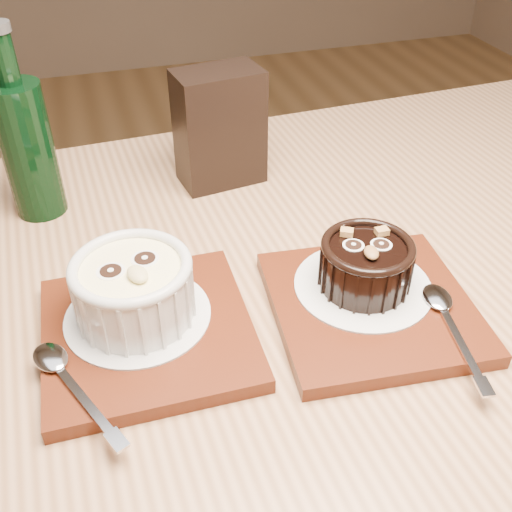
{
  "coord_description": "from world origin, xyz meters",
  "views": [
    {
      "loc": [
        -0.31,
        -0.65,
        1.13
      ],
      "look_at": [
        -0.19,
        -0.26,
        0.81
      ],
      "focal_mm": 42.0,
      "sensor_mm": 36.0,
      "label": 1
    }
  ],
  "objects": [
    {
      "name": "ground",
      "position": [
        0.0,
        0.0,
        0.0
      ],
      "size": [
        5.0,
        5.0,
        0.0
      ],
      "primitive_type": "plane",
      "color": "brown",
      "rests_on": "ground"
    },
    {
      "name": "table",
      "position": [
        -0.18,
        -0.26,
        0.66
      ],
      "size": [
        1.24,
        0.86,
        0.75
      ],
      "rotation": [
        0.0,
        0.0,
        0.05
      ],
      "color": "#8B5F3C",
      "rests_on": "ground"
    },
    {
      "name": "tray_left",
      "position": [
        -0.29,
        -0.26,
        0.76
      ],
      "size": [
        0.18,
        0.18,
        0.01
      ],
      "primitive_type": "cube",
      "rotation": [
        0.0,
        0.0,
        -0.02
      ],
      "color": "#55200E",
      "rests_on": "table"
    },
    {
      "name": "doily_left",
      "position": [
        -0.3,
        -0.25,
        0.77
      ],
      "size": [
        0.13,
        0.13,
        0.0
      ],
      "primitive_type": "cylinder",
      "color": "silver",
      "rests_on": "tray_left"
    },
    {
      "name": "ramekin_white",
      "position": [
        -0.3,
        -0.25,
        0.8
      ],
      "size": [
        0.1,
        0.1,
        0.06
      ],
      "rotation": [
        0.0,
        0.0,
        0.29
      ],
      "color": "silver",
      "rests_on": "doily_left"
    },
    {
      "name": "spoon_left",
      "position": [
        -0.36,
        -0.31,
        0.77
      ],
      "size": [
        0.08,
        0.13,
        0.01
      ],
      "primitive_type": null,
      "rotation": [
        0.0,
        0.0,
        0.42
      ],
      "color": "silver",
      "rests_on": "tray_left"
    },
    {
      "name": "tray_right",
      "position": [
        -0.09,
        -0.29,
        0.76
      ],
      "size": [
        0.2,
        0.2,
        0.01
      ],
      "primitive_type": "cube",
      "rotation": [
        0.0,
        0.0,
        -0.1
      ],
      "color": "#55200E",
      "rests_on": "table"
    },
    {
      "name": "doily_right",
      "position": [
        -0.09,
        -0.27,
        0.77
      ],
      "size": [
        0.13,
        0.13,
        0.0
      ],
      "primitive_type": "cylinder",
      "color": "silver",
      "rests_on": "tray_right"
    },
    {
      "name": "ramekin_dark",
      "position": [
        -0.09,
        -0.27,
        0.79
      ],
      "size": [
        0.09,
        0.09,
        0.05
      ],
      "rotation": [
        0.0,
        0.0,
        -0.25
      ],
      "color": "black",
      "rests_on": "doily_right"
    },
    {
      "name": "spoon_right",
      "position": [
        -0.04,
        -0.34,
        0.77
      ],
      "size": [
        0.05,
        0.14,
        0.01
      ],
      "primitive_type": null,
      "rotation": [
        0.0,
        0.0,
        -0.19
      ],
      "color": "silver",
      "rests_on": "tray_right"
    },
    {
      "name": "condiment_stand",
      "position": [
        -0.16,
        -0.01,
        0.82
      ],
      "size": [
        0.11,
        0.07,
        0.14
      ],
      "primitive_type": "cube",
      "rotation": [
        0.0,
        0.0,
        0.14
      ],
      "color": "black",
      "rests_on": "table"
    },
    {
      "name": "green_bottle",
      "position": [
        -0.38,
        -0.02,
        0.83
      ],
      "size": [
        0.06,
        0.06,
        0.21
      ],
      "color": "black",
      "rests_on": "table"
    }
  ]
}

